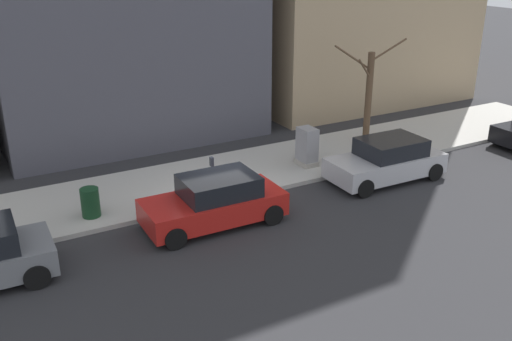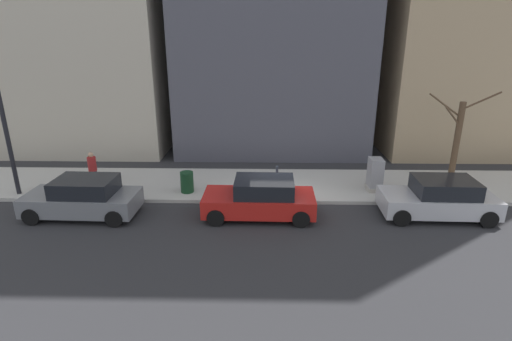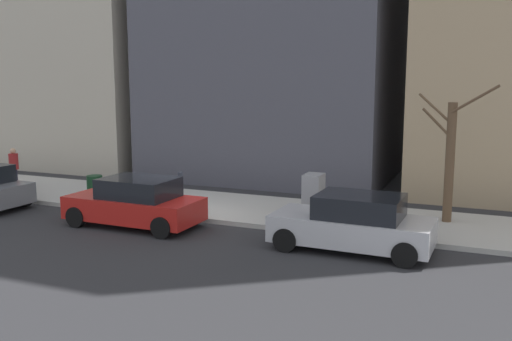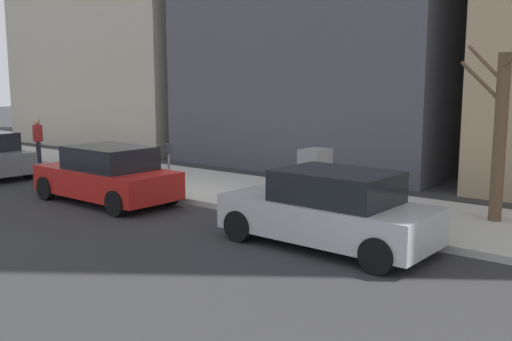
{
  "view_description": "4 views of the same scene",
  "coord_description": "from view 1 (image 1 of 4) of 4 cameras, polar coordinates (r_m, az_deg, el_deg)",
  "views": [
    {
      "loc": [
        -15.14,
        7.27,
        7.85
      ],
      "look_at": [
        -0.21,
        -1.15,
        1.02
      ],
      "focal_mm": 40.0,
      "sensor_mm": 36.0,
      "label": 1
    },
    {
      "loc": [
        -15.08,
        0.65,
        6.72
      ],
      "look_at": [
        -0.38,
        0.97,
        1.6
      ],
      "focal_mm": 28.0,
      "sensor_mm": 36.0,
      "label": 2
    },
    {
      "loc": [
        -15.49,
        -9.33,
        4.55
      ],
      "look_at": [
        0.99,
        -2.34,
        1.62
      ],
      "focal_mm": 40.0,
      "sensor_mm": 36.0,
      "label": 3
    },
    {
      "loc": [
        -10.35,
        -11.62,
        3.2
      ],
      "look_at": [
        1.07,
        -2.51,
        0.92
      ],
      "focal_mm": 40.0,
      "sensor_mm": 36.0,
      "label": 4
    }
  ],
  "objects": [
    {
      "name": "ground_plane",
      "position": [
        18.54,
        -3.41,
        -3.38
      ],
      "size": [
        120.0,
        120.0,
        0.0
      ],
      "primitive_type": "plane",
      "color": "#2B2B2D"
    },
    {
      "name": "sidewalk",
      "position": [
        20.18,
        -5.93,
        -1.07
      ],
      "size": [
        4.0,
        36.0,
        0.15
      ],
      "primitive_type": "cube",
      "color": "#B2AFA8",
      "rests_on": "ground"
    },
    {
      "name": "parked_car_silver",
      "position": [
        20.65,
        12.93,
        0.98
      ],
      "size": [
        2.0,
        4.24,
        1.52
      ],
      "rotation": [
        0.0,
        0.0,
        -0.02
      ],
      "color": "#B7B7BC",
      "rests_on": "ground"
    },
    {
      "name": "parked_car_red",
      "position": [
        16.98,
        -4.13,
        -3.11
      ],
      "size": [
        1.98,
        4.23,
        1.52
      ],
      "rotation": [
        0.0,
        0.0,
        -0.02
      ],
      "color": "red",
      "rests_on": "ground"
    },
    {
      "name": "parking_meter",
      "position": [
        18.48,
        -4.42,
        -0.19
      ],
      "size": [
        0.14,
        0.1,
        1.35
      ],
      "color": "slate",
      "rests_on": "sidewalk"
    },
    {
      "name": "utility_box",
      "position": [
        21.22,
        5.12,
        2.36
      ],
      "size": [
        0.83,
        0.61,
        1.43
      ],
      "color": "#A8A399",
      "rests_on": "sidewalk"
    },
    {
      "name": "bare_tree",
      "position": [
        24.14,
        11.19,
        7.59
      ],
      "size": [
        1.67,
        2.41,
        4.22
      ],
      "color": "brown",
      "rests_on": "sidewalk"
    },
    {
      "name": "trash_bin",
      "position": [
        17.91,
        -16.24,
        -3.09
      ],
      "size": [
        0.56,
        0.56,
        0.9
      ],
      "primitive_type": "cylinder",
      "color": "#14381E",
      "rests_on": "sidewalk"
    }
  ]
}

